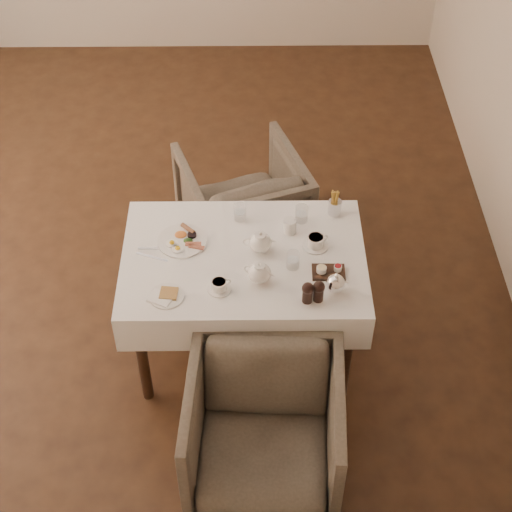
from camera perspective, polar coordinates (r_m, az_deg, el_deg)
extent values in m
plane|color=black|center=(5.35, -7.08, 1.48)|extent=(5.00, 5.00, 0.00)
plane|color=beige|center=(2.66, -14.16, -12.93)|extent=(4.50, 0.00, 4.50)
cube|color=black|center=(4.12, -0.90, -0.35)|extent=(1.20, 0.80, 0.04)
cube|color=white|center=(4.18, -0.89, -1.14)|extent=(1.28, 0.88, 0.23)
cylinder|color=black|center=(4.66, -7.51, -0.64)|extent=(0.06, 0.06, 0.70)
cylinder|color=black|center=(4.65, 5.82, -0.54)|extent=(0.06, 0.06, 0.70)
cylinder|color=black|center=(4.21, -8.27, -7.24)|extent=(0.06, 0.06, 0.70)
cylinder|color=black|center=(4.20, 6.59, -7.15)|extent=(0.06, 0.06, 0.70)
imported|color=#473E34|center=(3.91, 0.60, -12.56)|extent=(0.79, 0.81, 0.70)
imported|color=#473E34|center=(5.05, -0.97, 3.96)|extent=(0.93, 0.94, 0.68)
cylinder|color=white|center=(4.19, -5.40, 1.10)|extent=(0.26, 0.26, 0.01)
ellipsoid|color=#C76623|center=(4.21, -5.50, 1.63)|extent=(0.07, 0.06, 0.02)
cylinder|color=brown|center=(4.23, -4.97, 2.00)|extent=(0.08, 0.08, 0.02)
cylinder|color=black|center=(4.20, -4.68, 1.53)|extent=(0.05, 0.05, 0.02)
cube|color=maroon|center=(4.14, -4.47, 0.77)|extent=(0.09, 0.05, 0.01)
ellipsoid|color=#264C19|center=(4.18, -4.96, 1.15)|extent=(0.05, 0.04, 0.02)
cylinder|color=white|center=(3.92, -6.50, -2.92)|extent=(0.17, 0.17, 0.01)
cube|color=brown|center=(3.92, -6.37, -2.71)|extent=(0.10, 0.09, 0.01)
cube|color=white|center=(3.91, -6.96, -3.09)|extent=(0.14, 0.13, 0.01)
cylinder|color=white|center=(4.21, 2.48, 2.21)|extent=(0.08, 0.08, 0.08)
cylinder|color=white|center=(3.93, -2.69, -2.41)|extent=(0.12, 0.12, 0.01)
cylinder|color=white|center=(3.91, -2.70, -2.12)|extent=(0.10, 0.10, 0.05)
cylinder|color=#A46A4A|center=(3.89, -2.71, -1.88)|extent=(0.07, 0.07, 0.00)
cylinder|color=white|center=(4.16, 4.33, 0.77)|extent=(0.14, 0.14, 0.01)
cylinder|color=white|center=(4.14, 4.36, 1.10)|extent=(0.11, 0.11, 0.06)
cylinder|color=#A46A4A|center=(4.12, 4.38, 1.38)|extent=(0.08, 0.08, 0.00)
cylinder|color=silver|center=(4.28, -1.17, 3.20)|extent=(0.08, 0.08, 0.10)
cylinder|color=silver|center=(4.01, 2.71, -0.29)|extent=(0.09, 0.09, 0.10)
cylinder|color=silver|center=(4.27, 3.34, 3.08)|extent=(0.09, 0.09, 0.10)
cube|color=black|center=(4.02, 5.30, -1.19)|extent=(0.17, 0.12, 0.01)
cylinder|color=white|center=(4.00, 4.78, -0.98)|extent=(0.05, 0.05, 0.03)
cylinder|color=maroon|center=(4.02, 5.97, -0.87)|extent=(0.04, 0.04, 0.03)
cylinder|color=silver|center=(4.34, 5.75, 3.56)|extent=(0.07, 0.07, 0.09)
cube|color=silver|center=(4.17, -7.27, 0.57)|extent=(0.19, 0.02, 0.00)
cube|color=silver|center=(4.12, -7.57, -0.07)|extent=(0.17, 0.08, 0.00)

